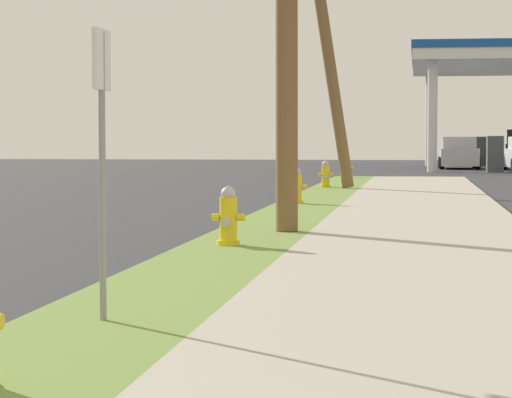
# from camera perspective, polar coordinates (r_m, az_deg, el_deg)

# --- Properties ---
(fire_hydrant_second) EXTENTS (0.42, 0.38, 0.74)m
(fire_hydrant_second) POSITION_cam_1_polar(r_m,az_deg,el_deg) (14.29, -1.39, -1.01)
(fire_hydrant_second) COLOR yellow
(fire_hydrant_second) RESTS_ON grass_verge
(fire_hydrant_third) EXTENTS (0.42, 0.37, 0.74)m
(fire_hydrant_third) POSITION_cam_1_polar(r_m,az_deg,el_deg) (23.68, 2.04, 0.57)
(fire_hydrant_third) COLOR yellow
(fire_hydrant_third) RESTS_ON grass_verge
(fire_hydrant_fourth) EXTENTS (0.42, 0.37, 0.74)m
(fire_hydrant_fourth) POSITION_cam_1_polar(r_m,az_deg,el_deg) (31.73, 3.49, 1.18)
(fire_hydrant_fourth) COLOR yellow
(fire_hydrant_fourth) RESTS_ON grass_verge
(fire_hydrant_fifth) EXTENTS (0.42, 0.38, 0.74)m
(fire_hydrant_fifth) POSITION_cam_1_polar(r_m,az_deg,el_deg) (39.97, 4.58, 1.55)
(fire_hydrant_fifth) COLOR yellow
(fire_hydrant_fifth) RESTS_ON grass_verge
(street_sign_post) EXTENTS (0.05, 0.36, 2.12)m
(street_sign_post) POSITION_cam_1_polar(r_m,az_deg,el_deg) (8.37, -7.70, 4.29)
(street_sign_post) COLOR gray
(street_sign_post) RESTS_ON grass_verge
(car_silver_by_near_pump) EXTENTS (1.94, 4.50, 1.57)m
(car_silver_by_near_pump) POSITION_cam_1_polar(r_m,az_deg,el_deg) (57.46, 10.09, 2.22)
(car_silver_by_near_pump) COLOR #BCBCC1
(car_silver_by_near_pump) RESTS_ON ground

